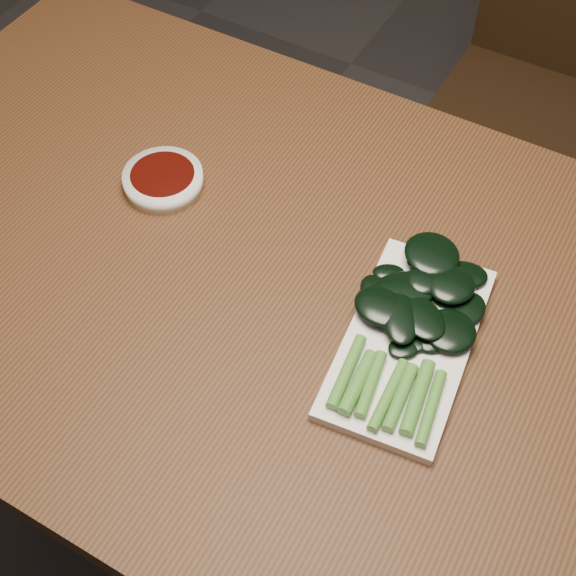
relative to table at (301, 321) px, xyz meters
The scene contains 6 objects.
ground 0.68m from the table, ahead, with size 6.00×6.00×0.00m, color #302D2D.
table is the anchor object (origin of this frame).
chair_far 0.90m from the table, 82.61° to the left, with size 0.45×0.45×0.89m.
sauce_bowl 0.28m from the table, 166.36° to the left, with size 0.11×0.11×0.02m.
serving_plate 0.17m from the table, ahead, with size 0.17×0.29×0.01m.
gai_lan 0.17m from the table, ahead, with size 0.18×0.30×0.03m.
Camera 1 is at (0.28, -0.54, 1.56)m, focal length 50.00 mm.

